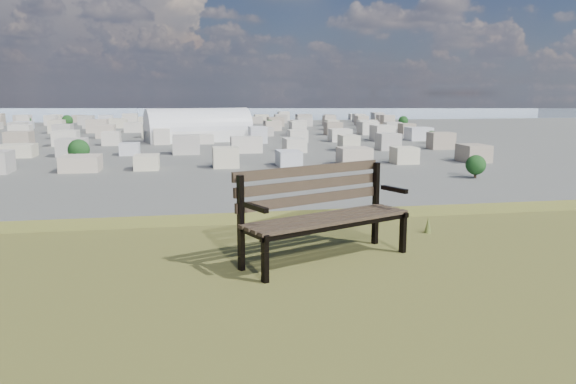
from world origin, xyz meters
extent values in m
cube|color=#403324|center=(1.11, 2.22, 25.40)|extent=(1.53, 0.73, 0.03)
cube|color=#403324|center=(1.06, 2.32, 25.40)|extent=(1.53, 0.73, 0.03)
cube|color=#403324|center=(1.02, 2.42, 25.40)|extent=(1.53, 0.73, 0.03)
cube|color=#403324|center=(0.97, 2.52, 25.40)|extent=(1.53, 0.73, 0.03)
cube|color=#403324|center=(0.95, 2.59, 25.55)|extent=(1.52, 0.69, 0.09)
cube|color=#403324|center=(0.94, 2.61, 25.68)|extent=(1.52, 0.69, 0.09)
cube|color=#403324|center=(0.93, 2.63, 25.81)|extent=(1.52, 0.69, 0.09)
cube|color=black|center=(0.40, 1.89, 25.20)|extent=(0.06, 0.07, 0.40)
cube|color=black|center=(0.24, 2.25, 25.42)|extent=(0.06, 0.07, 0.84)
cube|color=black|center=(0.32, 2.06, 25.37)|extent=(0.23, 0.44, 0.05)
cube|color=black|center=(0.34, 2.02, 25.60)|extent=(0.17, 0.32, 0.04)
cube|color=black|center=(1.83, 2.52, 25.20)|extent=(0.06, 0.07, 0.40)
cube|color=black|center=(1.67, 2.88, 25.42)|extent=(0.06, 0.07, 0.84)
cube|color=black|center=(1.76, 2.69, 25.37)|extent=(0.23, 0.44, 0.05)
cube|color=black|center=(1.78, 2.65, 25.60)|extent=(0.17, 0.32, 0.04)
cube|color=black|center=(1.11, 2.21, 25.36)|extent=(1.52, 0.70, 0.04)
cube|color=black|center=(0.97, 2.53, 25.36)|extent=(1.52, 0.70, 0.04)
cone|color=brown|center=(2.40, 3.20, 25.09)|extent=(0.08, 0.08, 0.18)
cube|color=silver|center=(7.05, 317.09, 3.17)|extent=(60.89, 35.98, 6.33)
cylinder|color=white|center=(7.05, 317.09, 6.33)|extent=(60.89, 35.98, 24.07)
cube|color=beige|center=(-60.00, 200.00, 3.50)|extent=(11.00, 11.00, 7.00)
cube|color=#A1978A|center=(-36.00, 200.00, 3.50)|extent=(11.00, 11.00, 7.00)
cube|color=#B9A893|center=(-12.00, 200.00, 3.50)|extent=(11.00, 11.00, 7.00)
cube|color=silver|center=(12.00, 200.00, 3.50)|extent=(11.00, 11.00, 7.00)
cube|color=beige|center=(36.00, 200.00, 3.50)|extent=(11.00, 11.00, 7.00)
cube|color=gray|center=(60.00, 200.00, 3.50)|extent=(11.00, 11.00, 7.00)
cube|color=beige|center=(84.00, 200.00, 3.50)|extent=(11.00, 11.00, 7.00)
cube|color=#ACA59C|center=(108.00, 200.00, 3.50)|extent=(11.00, 11.00, 7.00)
cube|color=#B9A893|center=(-72.00, 250.00, 3.50)|extent=(11.00, 11.00, 7.00)
cube|color=silver|center=(-48.00, 250.00, 3.50)|extent=(11.00, 11.00, 7.00)
cube|color=beige|center=(-24.00, 250.00, 3.50)|extent=(11.00, 11.00, 7.00)
cube|color=gray|center=(0.00, 250.00, 3.50)|extent=(11.00, 11.00, 7.00)
cube|color=beige|center=(24.00, 250.00, 3.50)|extent=(11.00, 11.00, 7.00)
cube|color=#ACA59C|center=(48.00, 250.00, 3.50)|extent=(11.00, 11.00, 7.00)
cube|color=beige|center=(72.00, 250.00, 3.50)|extent=(11.00, 11.00, 7.00)
cube|color=#A1978A|center=(96.00, 250.00, 3.50)|extent=(11.00, 11.00, 7.00)
cube|color=#B9A893|center=(120.00, 250.00, 3.50)|extent=(11.00, 11.00, 7.00)
cube|color=gray|center=(-84.00, 300.00, 3.50)|extent=(11.00, 11.00, 7.00)
cube|color=beige|center=(-60.00, 300.00, 3.50)|extent=(11.00, 11.00, 7.00)
cube|color=#ACA59C|center=(-36.00, 300.00, 3.50)|extent=(11.00, 11.00, 7.00)
cube|color=beige|center=(-12.00, 300.00, 3.50)|extent=(11.00, 11.00, 7.00)
cube|color=#A1978A|center=(12.00, 300.00, 3.50)|extent=(11.00, 11.00, 7.00)
cube|color=#B9A893|center=(36.00, 300.00, 3.50)|extent=(11.00, 11.00, 7.00)
cube|color=silver|center=(60.00, 300.00, 3.50)|extent=(11.00, 11.00, 7.00)
cube|color=beige|center=(84.00, 300.00, 3.50)|extent=(11.00, 11.00, 7.00)
cube|color=gray|center=(108.00, 300.00, 3.50)|extent=(11.00, 11.00, 7.00)
cube|color=beige|center=(132.00, 300.00, 3.50)|extent=(11.00, 11.00, 7.00)
cube|color=#A1978A|center=(-96.00, 350.00, 3.50)|extent=(11.00, 11.00, 7.00)
cube|color=#B9A893|center=(-72.00, 350.00, 3.50)|extent=(11.00, 11.00, 7.00)
cube|color=silver|center=(-48.00, 350.00, 3.50)|extent=(11.00, 11.00, 7.00)
cube|color=beige|center=(-24.00, 350.00, 3.50)|extent=(11.00, 11.00, 7.00)
cube|color=gray|center=(0.00, 350.00, 3.50)|extent=(11.00, 11.00, 7.00)
cube|color=beige|center=(24.00, 350.00, 3.50)|extent=(11.00, 11.00, 7.00)
cube|color=#ACA59C|center=(48.00, 350.00, 3.50)|extent=(11.00, 11.00, 7.00)
cube|color=beige|center=(72.00, 350.00, 3.50)|extent=(11.00, 11.00, 7.00)
cube|color=#A1978A|center=(96.00, 350.00, 3.50)|extent=(11.00, 11.00, 7.00)
cube|color=#B9A893|center=(120.00, 350.00, 3.50)|extent=(11.00, 11.00, 7.00)
cube|color=silver|center=(144.00, 350.00, 3.50)|extent=(11.00, 11.00, 7.00)
cube|color=beige|center=(-108.00, 400.00, 3.50)|extent=(11.00, 11.00, 7.00)
cube|color=#ACA59C|center=(-84.00, 400.00, 3.50)|extent=(11.00, 11.00, 7.00)
cube|color=beige|center=(-60.00, 400.00, 3.50)|extent=(11.00, 11.00, 7.00)
cube|color=#A1978A|center=(-36.00, 400.00, 3.50)|extent=(11.00, 11.00, 7.00)
cube|color=#B9A893|center=(-12.00, 400.00, 3.50)|extent=(11.00, 11.00, 7.00)
cube|color=silver|center=(12.00, 400.00, 3.50)|extent=(11.00, 11.00, 7.00)
cube|color=beige|center=(36.00, 400.00, 3.50)|extent=(11.00, 11.00, 7.00)
cube|color=gray|center=(60.00, 400.00, 3.50)|extent=(11.00, 11.00, 7.00)
cube|color=beige|center=(84.00, 400.00, 3.50)|extent=(11.00, 11.00, 7.00)
cube|color=#ACA59C|center=(108.00, 400.00, 3.50)|extent=(11.00, 11.00, 7.00)
cube|color=beige|center=(132.00, 400.00, 3.50)|extent=(11.00, 11.00, 7.00)
cube|color=#A1978A|center=(156.00, 400.00, 3.50)|extent=(11.00, 11.00, 7.00)
cube|color=beige|center=(-120.00, 450.00, 3.50)|extent=(11.00, 11.00, 7.00)
cube|color=gray|center=(-96.00, 450.00, 3.50)|extent=(11.00, 11.00, 7.00)
cube|color=beige|center=(-72.00, 450.00, 3.50)|extent=(11.00, 11.00, 7.00)
cube|color=#ACA59C|center=(-48.00, 450.00, 3.50)|extent=(11.00, 11.00, 7.00)
cube|color=beige|center=(-24.00, 450.00, 3.50)|extent=(11.00, 11.00, 7.00)
cube|color=#A1978A|center=(0.00, 450.00, 3.50)|extent=(11.00, 11.00, 7.00)
cube|color=#B9A893|center=(24.00, 450.00, 3.50)|extent=(11.00, 11.00, 7.00)
cube|color=silver|center=(48.00, 450.00, 3.50)|extent=(11.00, 11.00, 7.00)
cube|color=beige|center=(72.00, 450.00, 3.50)|extent=(11.00, 11.00, 7.00)
cube|color=gray|center=(96.00, 450.00, 3.50)|extent=(11.00, 11.00, 7.00)
cube|color=beige|center=(120.00, 450.00, 3.50)|extent=(11.00, 11.00, 7.00)
cube|color=#ACA59C|center=(144.00, 450.00, 3.50)|extent=(11.00, 11.00, 7.00)
cube|color=beige|center=(168.00, 450.00, 3.50)|extent=(11.00, 11.00, 7.00)
cube|color=silver|center=(-132.00, 500.00, 3.50)|extent=(11.00, 11.00, 7.00)
cube|color=beige|center=(-108.00, 500.00, 3.50)|extent=(11.00, 11.00, 7.00)
cube|color=gray|center=(-84.00, 500.00, 3.50)|extent=(11.00, 11.00, 7.00)
cube|color=beige|center=(-60.00, 500.00, 3.50)|extent=(11.00, 11.00, 7.00)
cube|color=#ACA59C|center=(-36.00, 500.00, 3.50)|extent=(11.00, 11.00, 7.00)
cube|color=beige|center=(-12.00, 500.00, 3.50)|extent=(11.00, 11.00, 7.00)
cube|color=#A1978A|center=(12.00, 500.00, 3.50)|extent=(11.00, 11.00, 7.00)
cube|color=#B9A893|center=(36.00, 500.00, 3.50)|extent=(11.00, 11.00, 7.00)
cube|color=silver|center=(60.00, 500.00, 3.50)|extent=(11.00, 11.00, 7.00)
cube|color=beige|center=(84.00, 500.00, 3.50)|extent=(11.00, 11.00, 7.00)
cube|color=gray|center=(108.00, 500.00, 3.50)|extent=(11.00, 11.00, 7.00)
cube|color=beige|center=(132.00, 500.00, 3.50)|extent=(11.00, 11.00, 7.00)
cube|color=#ACA59C|center=(156.00, 500.00, 3.50)|extent=(11.00, 11.00, 7.00)
cube|color=beige|center=(180.00, 500.00, 3.50)|extent=(11.00, 11.00, 7.00)
cube|color=silver|center=(-144.00, 550.00, 3.50)|extent=(11.00, 11.00, 7.00)
cube|color=beige|center=(-120.00, 550.00, 3.50)|extent=(11.00, 11.00, 7.00)
cube|color=gray|center=(-96.00, 550.00, 3.50)|extent=(11.00, 11.00, 7.00)
cube|color=beige|center=(-72.00, 550.00, 3.50)|extent=(11.00, 11.00, 7.00)
cube|color=#ACA59C|center=(-48.00, 550.00, 3.50)|extent=(11.00, 11.00, 7.00)
cube|color=beige|center=(-24.00, 550.00, 3.50)|extent=(11.00, 11.00, 7.00)
cube|color=#A1978A|center=(0.00, 550.00, 3.50)|extent=(11.00, 11.00, 7.00)
cube|color=#B9A893|center=(24.00, 550.00, 3.50)|extent=(11.00, 11.00, 7.00)
cube|color=silver|center=(48.00, 550.00, 3.50)|extent=(11.00, 11.00, 7.00)
cube|color=beige|center=(72.00, 550.00, 3.50)|extent=(11.00, 11.00, 7.00)
cube|color=gray|center=(96.00, 550.00, 3.50)|extent=(11.00, 11.00, 7.00)
cube|color=beige|center=(120.00, 550.00, 3.50)|extent=(11.00, 11.00, 7.00)
cube|color=#ACA59C|center=(144.00, 550.00, 3.50)|extent=(11.00, 11.00, 7.00)
cube|color=beige|center=(168.00, 550.00, 3.50)|extent=(11.00, 11.00, 7.00)
cube|color=#A1978A|center=(192.00, 550.00, 3.50)|extent=(11.00, 11.00, 7.00)
cylinder|color=black|center=(90.00, 160.00, 1.05)|extent=(0.80, 0.80, 2.10)
sphere|color=#123615|center=(90.00, 160.00, 4.20)|extent=(6.30, 6.30, 6.30)
cylinder|color=black|center=(-40.00, 220.00, 1.35)|extent=(0.80, 0.80, 2.70)
sphere|color=#123615|center=(-40.00, 220.00, 5.40)|extent=(8.10, 8.10, 8.10)
cylinder|color=black|center=(130.00, 280.00, 0.97)|extent=(0.80, 0.80, 1.95)
sphere|color=#123615|center=(130.00, 280.00, 3.90)|extent=(5.85, 5.85, 5.85)
cylinder|color=black|center=(60.00, 400.00, 1.12)|extent=(0.80, 0.80, 2.25)
sphere|color=#123615|center=(60.00, 400.00, 4.50)|extent=(6.75, 6.75, 6.75)
cylinder|color=black|center=(-90.00, 460.00, 1.43)|extent=(0.80, 0.80, 2.85)
sphere|color=#123615|center=(-90.00, 460.00, 5.70)|extent=(8.55, 8.55, 8.55)
cylinder|color=black|center=(-130.00, 500.00, 1.20)|extent=(0.80, 0.80, 2.40)
sphere|color=#123615|center=(-130.00, 500.00, 4.80)|extent=(7.20, 7.20, 7.20)
cylinder|color=black|center=(40.00, 300.00, 1.05)|extent=(0.80, 0.80, 2.10)
sphere|color=#123615|center=(40.00, 300.00, 4.20)|extent=(6.30, 6.30, 6.30)
cylinder|color=black|center=(170.00, 420.00, 1.27)|extent=(0.80, 0.80, 2.55)
sphere|color=#123615|center=(170.00, 420.00, 5.10)|extent=(7.65, 7.65, 7.65)
cube|color=#879DAD|center=(0.00, 900.00, 0.00)|extent=(2400.00, 700.00, 0.12)
cube|color=#A3B3CB|center=(-400.00, 1350.00, 27.50)|extent=(600.00, 220.00, 55.00)
cube|color=#A3B3CB|center=(150.00, 1390.00, 22.50)|extent=(700.00, 220.00, 45.00)
cube|color=#A3B3CB|center=(650.00, 1430.00, 30.00)|extent=(500.00, 220.00, 60.00)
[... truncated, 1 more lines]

